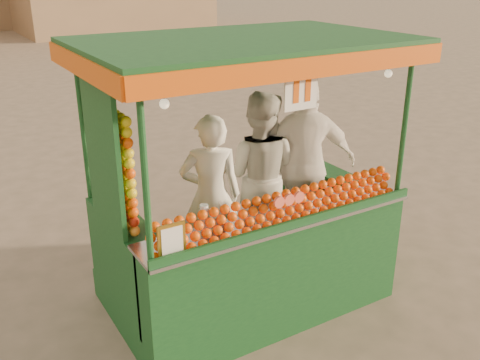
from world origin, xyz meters
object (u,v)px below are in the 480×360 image
juice_cart (244,228)px  vendor_middle (259,175)px  vendor_right (305,165)px  vendor_left (211,196)px

juice_cart → vendor_middle: bearing=43.8°
juice_cart → vendor_right: bearing=15.9°
juice_cart → vendor_middle: juice_cart is taller
vendor_middle → vendor_right: bearing=-155.6°
vendor_left → vendor_right: vendor_right is taller
juice_cart → vendor_middle: (0.43, 0.41, 0.33)m
vendor_left → vendor_middle: bearing=-146.3°
vendor_left → vendor_middle: vendor_middle is taller
vendor_left → vendor_middle: 0.65m
vendor_middle → juice_cart: bearing=87.2°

